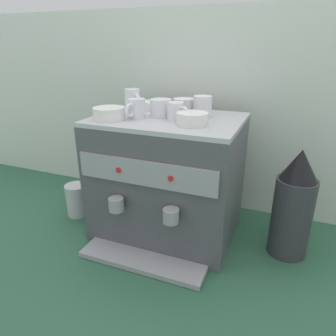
# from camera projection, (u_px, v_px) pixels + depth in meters

# --- Properties ---
(ground_plane) EXTENTS (4.00, 4.00, 0.00)m
(ground_plane) POSITION_uv_depth(u_px,v_px,m) (168.00, 227.00, 1.36)
(ground_plane) COLOR #28563D
(tiled_backsplash_wall) EXTENTS (2.80, 0.03, 0.91)m
(tiled_backsplash_wall) POSITION_uv_depth(u_px,v_px,m) (193.00, 112.00, 1.46)
(tiled_backsplash_wall) COLOR silver
(tiled_backsplash_wall) RESTS_ON ground_plane
(espresso_machine) EXTENTS (0.56, 0.53, 0.49)m
(espresso_machine) POSITION_uv_depth(u_px,v_px,m) (168.00, 177.00, 1.27)
(espresso_machine) COLOR #4C4C51
(espresso_machine) RESTS_ON ground_plane
(ceramic_cup_0) EXTENTS (0.06, 0.10, 0.07)m
(ceramic_cup_0) POSITION_uv_depth(u_px,v_px,m) (136.00, 109.00, 1.15)
(ceramic_cup_0) COLOR white
(ceramic_cup_0) RESTS_ON espresso_machine
(ceramic_cup_1) EXTENTS (0.07, 0.11, 0.08)m
(ceramic_cup_1) POSITION_uv_depth(u_px,v_px,m) (202.00, 106.00, 1.17)
(ceramic_cup_1) COLOR white
(ceramic_cup_1) RESTS_ON espresso_machine
(ceramic_cup_2) EXTENTS (0.08, 0.11, 0.06)m
(ceramic_cup_2) POSITION_uv_depth(u_px,v_px,m) (183.00, 107.00, 1.21)
(ceramic_cup_2) COLOR white
(ceramic_cup_2) RESTS_ON espresso_machine
(ceramic_cup_3) EXTENTS (0.09, 0.06, 0.07)m
(ceramic_cup_3) POSITION_uv_depth(u_px,v_px,m) (176.00, 111.00, 1.12)
(ceramic_cup_3) COLOR white
(ceramic_cup_3) RESTS_ON espresso_machine
(ceramic_cup_4) EXTENTS (0.08, 0.12, 0.07)m
(ceramic_cup_4) POSITION_uv_depth(u_px,v_px,m) (161.00, 108.00, 1.18)
(ceramic_cup_4) COLOR white
(ceramic_cup_4) RESTS_ON espresso_machine
(ceramic_cup_5) EXTENTS (0.09, 0.09, 0.08)m
(ceramic_cup_5) POSITION_uv_depth(u_px,v_px,m) (133.00, 99.00, 1.33)
(ceramic_cup_5) COLOR white
(ceramic_cup_5) RESTS_ON espresso_machine
(ceramic_bowl_0) EXTENTS (0.12, 0.12, 0.04)m
(ceramic_bowl_0) POSITION_uv_depth(u_px,v_px,m) (109.00, 114.00, 1.14)
(ceramic_bowl_0) COLOR white
(ceramic_bowl_0) RESTS_ON espresso_machine
(ceramic_bowl_1) EXTENTS (0.11, 0.11, 0.04)m
(ceramic_bowl_1) POSITION_uv_depth(u_px,v_px,m) (192.00, 119.00, 1.06)
(ceramic_bowl_1) COLOR white
(ceramic_bowl_1) RESTS_ON espresso_machine
(ceramic_bowl_2) EXTENTS (0.12, 0.12, 0.04)m
(ceramic_bowl_2) POSITION_uv_depth(u_px,v_px,m) (155.00, 106.00, 1.31)
(ceramic_bowl_2) COLOR white
(ceramic_bowl_2) RESTS_ON espresso_machine
(coffee_grinder) EXTENTS (0.15, 0.15, 0.42)m
(coffee_grinder) POSITION_uv_depth(u_px,v_px,m) (293.00, 206.00, 1.13)
(coffee_grinder) COLOR #333338
(coffee_grinder) RESTS_ON ground_plane
(milk_pitcher) EXTENTS (0.10, 0.10, 0.15)m
(milk_pitcher) POSITION_uv_depth(u_px,v_px,m) (77.00, 200.00, 1.44)
(milk_pitcher) COLOR #B7B7BC
(milk_pitcher) RESTS_ON ground_plane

